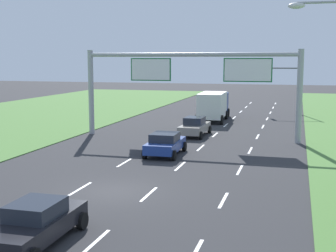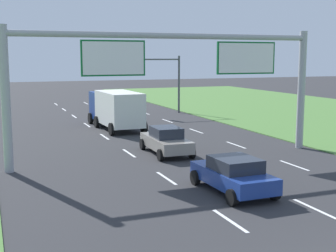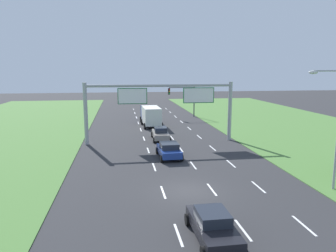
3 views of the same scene
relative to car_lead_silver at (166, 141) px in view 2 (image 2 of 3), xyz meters
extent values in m
cube|color=white|center=(-1.94, -11.09, -0.76)|extent=(0.14, 2.40, 0.01)
cube|color=white|center=(-1.94, -5.09, -0.76)|extent=(0.14, 2.40, 0.01)
cube|color=white|center=(-1.94, 0.91, -0.76)|extent=(0.14, 2.40, 0.01)
cube|color=white|center=(-1.94, 6.91, -0.76)|extent=(0.14, 2.40, 0.01)
cube|color=white|center=(-1.94, 12.91, -0.76)|extent=(0.14, 2.40, 0.01)
cube|color=white|center=(-1.94, 18.91, -0.76)|extent=(0.14, 2.40, 0.01)
cube|color=white|center=(-1.94, 24.91, -0.76)|extent=(0.14, 2.40, 0.01)
cube|color=white|center=(-1.94, 30.91, -0.76)|extent=(0.14, 2.40, 0.01)
cube|color=white|center=(1.56, -11.09, -0.76)|extent=(0.14, 2.40, 0.01)
cube|color=white|center=(1.56, -5.09, -0.76)|extent=(0.14, 2.40, 0.01)
cube|color=white|center=(1.56, 0.91, -0.76)|extent=(0.14, 2.40, 0.01)
cube|color=white|center=(1.56, 6.91, -0.76)|extent=(0.14, 2.40, 0.01)
cube|color=white|center=(1.56, 12.91, -0.76)|extent=(0.14, 2.40, 0.01)
cube|color=white|center=(1.56, 18.91, -0.76)|extent=(0.14, 2.40, 0.01)
cube|color=white|center=(1.56, 24.91, -0.76)|extent=(0.14, 2.40, 0.01)
cube|color=white|center=(1.56, 30.91, -0.76)|extent=(0.14, 2.40, 0.01)
cube|color=white|center=(5.06, -5.09, -0.76)|extent=(0.14, 2.40, 0.01)
cube|color=white|center=(5.06, 0.91, -0.76)|extent=(0.14, 2.40, 0.01)
cube|color=white|center=(5.06, 6.91, -0.76)|extent=(0.14, 2.40, 0.01)
cube|color=white|center=(5.06, 12.91, -0.76)|extent=(0.14, 2.40, 0.01)
cube|color=white|center=(5.06, 18.91, -0.76)|extent=(0.14, 2.40, 0.01)
cube|color=white|center=(5.06, 24.91, -0.76)|extent=(0.14, 2.40, 0.01)
cube|color=white|center=(5.06, 30.91, -0.76)|extent=(0.14, 2.40, 0.01)
cube|color=gray|center=(0.00, 0.00, -0.13)|extent=(1.90, 4.47, 0.63)
cube|color=#232833|center=(0.00, -0.01, 0.48)|extent=(1.53, 1.96, 0.60)
cylinder|color=black|center=(-0.86, 1.69, -0.45)|extent=(0.24, 0.65, 0.64)
cylinder|color=black|center=(0.95, 1.64, -0.45)|extent=(0.24, 0.65, 0.64)
cylinder|color=black|center=(-0.95, -1.64, -0.45)|extent=(0.24, 0.65, 0.64)
cylinder|color=black|center=(0.86, -1.69, -0.45)|extent=(0.24, 0.65, 0.64)
cube|color=navy|center=(-0.19, -8.12, -0.14)|extent=(1.95, 4.27, 0.62)
cube|color=#232833|center=(-0.18, -8.28, 0.44)|extent=(1.70, 1.98, 0.53)
cylinder|color=black|center=(-1.17, -6.58, -0.45)|extent=(0.24, 0.65, 0.64)
cylinder|color=black|center=(0.72, -6.53, -0.45)|extent=(0.24, 0.65, 0.64)
cylinder|color=black|center=(-1.10, -9.71, -0.45)|extent=(0.24, 0.65, 0.64)
cylinder|color=black|center=(0.80, -9.66, -0.45)|extent=(0.24, 0.65, 0.64)
cube|color=navy|center=(-0.34, 13.17, 0.78)|extent=(2.27, 2.18, 2.20)
cube|color=silver|center=(-0.21, 9.32, 0.91)|extent=(2.55, 5.39, 2.45)
cylinder|color=black|center=(-1.49, 13.63, -0.32)|extent=(0.31, 0.91, 0.90)
cylinder|color=black|center=(0.77, 13.71, -0.32)|extent=(0.31, 0.91, 0.90)
cylinder|color=black|center=(-1.49, 11.33, -0.32)|extent=(0.31, 0.91, 0.90)
cylinder|color=black|center=(0.93, 11.41, -0.32)|extent=(0.31, 0.91, 0.90)
cylinder|color=black|center=(-1.34, 7.22, -0.32)|extent=(0.31, 0.91, 0.90)
cylinder|color=black|center=(1.08, 7.30, -0.32)|extent=(0.31, 0.91, 0.90)
cylinder|color=#9EA0A5|center=(-8.59, -1.28, 2.73)|extent=(0.44, 0.44, 7.00)
cylinder|color=#9EA0A5|center=(8.21, -1.28, 2.73)|extent=(0.44, 0.44, 7.00)
cylinder|color=#9EA0A5|center=(-0.19, -1.28, 5.83)|extent=(16.80, 0.32, 0.32)
cube|color=#0C5B28|center=(-3.34, -1.28, 4.67)|extent=(3.33, 0.12, 1.81)
cube|color=white|center=(-3.34, -1.34, 4.67)|extent=(3.17, 0.01, 1.65)
cube|color=#0C5B28|center=(4.36, -1.28, 4.67)|extent=(3.67, 0.12, 1.81)
cube|color=white|center=(4.36, -1.34, 4.67)|extent=(3.51, 0.01, 1.65)
cylinder|color=#47494F|center=(8.27, 18.05, 2.03)|extent=(0.20, 0.20, 5.60)
cylinder|color=#47494F|center=(6.02, 18.05, 4.48)|extent=(4.50, 0.14, 0.14)
cube|color=black|center=(3.77, 18.05, 3.83)|extent=(0.32, 0.36, 1.10)
sphere|color=red|center=(3.77, 17.85, 4.20)|extent=(0.22, 0.22, 0.22)
sphere|color=orange|center=(3.77, 17.85, 3.83)|extent=(0.22, 0.22, 0.22)
sphere|color=green|center=(3.77, 17.85, 3.46)|extent=(0.22, 0.22, 0.22)
camera|label=1|loc=(8.07, -37.20, 5.46)|focal=50.00mm
camera|label=2|loc=(-9.40, -24.52, 4.74)|focal=50.00mm
camera|label=3|loc=(-4.77, -38.56, 7.70)|focal=35.00mm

